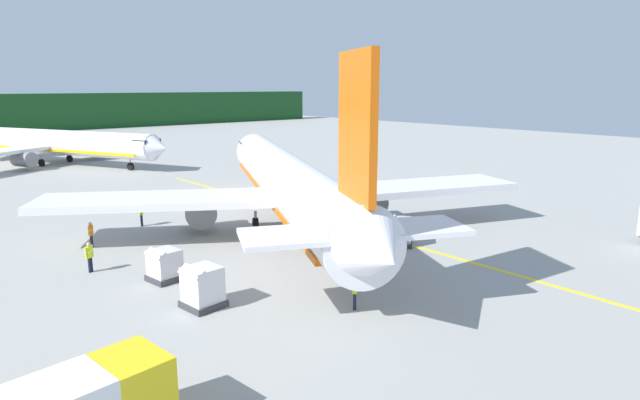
{
  "coord_description": "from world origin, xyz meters",
  "views": [
    {
      "loc": [
        -0.46,
        -9.3,
        10.4
      ],
      "look_at": [
        22.6,
        17.74,
        2.8
      ],
      "focal_mm": 30.11,
      "sensor_mm": 36.0,
      "label": 1
    }
  ],
  "objects_px": {
    "airliner_foreground": "(288,183)",
    "crew_loader_right": "(89,255)",
    "airliner_mid_apron": "(58,143)",
    "crew_marshaller": "(355,289)",
    "cargo_container_near": "(164,265)",
    "crew_loader_left": "(91,233)",
    "cargo_container_mid": "(400,232)",
    "crew_supervisor": "(141,212)",
    "cargo_container_far": "(202,287)"
  },
  "relations": [
    {
      "from": "airliner_foreground",
      "to": "cargo_container_near",
      "type": "relative_size",
      "value": 20.88
    },
    {
      "from": "cargo_container_mid",
      "to": "cargo_container_far",
      "type": "height_order",
      "value": "cargo_container_far"
    },
    {
      "from": "airliner_foreground",
      "to": "airliner_mid_apron",
      "type": "distance_m",
      "value": 46.14
    },
    {
      "from": "airliner_foreground",
      "to": "cargo_container_near",
      "type": "bearing_deg",
      "value": -158.89
    },
    {
      "from": "crew_supervisor",
      "to": "cargo_container_far",
      "type": "bearing_deg",
      "value": -103.0
    },
    {
      "from": "airliner_foreground",
      "to": "crew_loader_right",
      "type": "relative_size",
      "value": 22.17
    },
    {
      "from": "airliner_foreground",
      "to": "airliner_mid_apron",
      "type": "relative_size",
      "value": 1.16
    },
    {
      "from": "cargo_container_mid",
      "to": "crew_loader_left",
      "type": "xyz_separation_m",
      "value": [
        -15.74,
        12.74,
        0.09
      ]
    },
    {
      "from": "airliner_foreground",
      "to": "crew_loader_left",
      "type": "bearing_deg",
      "value": 162.01
    },
    {
      "from": "cargo_container_near",
      "to": "crew_loader_right",
      "type": "height_order",
      "value": "cargo_container_near"
    },
    {
      "from": "crew_marshaller",
      "to": "airliner_mid_apron",
      "type": "bearing_deg",
      "value": 87.03
    },
    {
      "from": "crew_supervisor",
      "to": "crew_marshaller",
      "type": "bearing_deg",
      "value": -85.95
    },
    {
      "from": "crew_loader_right",
      "to": "crew_marshaller",
      "type": "bearing_deg",
      "value": -59.88
    },
    {
      "from": "cargo_container_near",
      "to": "crew_marshaller",
      "type": "bearing_deg",
      "value": -61.37
    },
    {
      "from": "crew_loader_right",
      "to": "cargo_container_near",
      "type": "bearing_deg",
      "value": -56.55
    },
    {
      "from": "airliner_foreground",
      "to": "cargo_container_near",
      "type": "distance_m",
      "value": 13.04
    },
    {
      "from": "airliner_mid_apron",
      "to": "crew_loader_left",
      "type": "xyz_separation_m",
      "value": [
        -9.32,
        -41.78,
        -1.9
      ]
    },
    {
      "from": "airliner_mid_apron",
      "to": "crew_marshaller",
      "type": "distance_m",
      "value": 60.2
    },
    {
      "from": "cargo_container_near",
      "to": "crew_marshaller",
      "type": "xyz_separation_m",
      "value": [
        5.18,
        -9.48,
        0.13
      ]
    },
    {
      "from": "airliner_mid_apron",
      "to": "crew_marshaller",
      "type": "bearing_deg",
      "value": -92.97
    },
    {
      "from": "airliner_mid_apron",
      "to": "crew_supervisor",
      "type": "bearing_deg",
      "value": -96.85
    },
    {
      "from": "cargo_container_near",
      "to": "crew_loader_left",
      "type": "bearing_deg",
      "value": 96.65
    },
    {
      "from": "cargo_container_mid",
      "to": "crew_supervisor",
      "type": "xyz_separation_m",
      "value": [
        -11.05,
        15.94,
        0.13
      ]
    },
    {
      "from": "crew_marshaller",
      "to": "crew_supervisor",
      "type": "height_order",
      "value": "crew_supervisor"
    },
    {
      "from": "airliner_foreground",
      "to": "cargo_container_mid",
      "type": "xyz_separation_m",
      "value": [
        2.77,
        -8.53,
        -2.46
      ]
    },
    {
      "from": "crew_supervisor",
      "to": "cargo_container_near",
      "type": "bearing_deg",
      "value": -106.91
    },
    {
      "from": "crew_loader_left",
      "to": "crew_supervisor",
      "type": "distance_m",
      "value": 5.67
    },
    {
      "from": "airliner_mid_apron",
      "to": "crew_loader_left",
      "type": "bearing_deg",
      "value": -102.57
    },
    {
      "from": "cargo_container_far",
      "to": "crew_marshaller",
      "type": "relative_size",
      "value": 1.26
    },
    {
      "from": "crew_loader_right",
      "to": "airliner_foreground",
      "type": "bearing_deg",
      "value": 2.34
    },
    {
      "from": "crew_loader_left",
      "to": "crew_loader_right",
      "type": "distance_m",
      "value": 5.07
    },
    {
      "from": "cargo_container_mid",
      "to": "airliner_foreground",
      "type": "bearing_deg",
      "value": 108.01
    },
    {
      "from": "airliner_mid_apron",
      "to": "crew_marshaller",
      "type": "relative_size",
      "value": 19.9
    },
    {
      "from": "cargo_container_far",
      "to": "cargo_container_near",
      "type": "bearing_deg",
      "value": 87.82
    },
    {
      "from": "cargo_container_near",
      "to": "crew_supervisor",
      "type": "bearing_deg",
      "value": 73.09
    },
    {
      "from": "cargo_container_near",
      "to": "crew_loader_right",
      "type": "relative_size",
      "value": 1.06
    },
    {
      "from": "crew_marshaller",
      "to": "crew_supervisor",
      "type": "bearing_deg",
      "value": 94.05
    },
    {
      "from": "cargo_container_mid",
      "to": "crew_loader_right",
      "type": "height_order",
      "value": "cargo_container_mid"
    },
    {
      "from": "airliner_mid_apron",
      "to": "cargo_container_mid",
      "type": "bearing_deg",
      "value": -83.29
    },
    {
      "from": "airliner_foreground",
      "to": "airliner_mid_apron",
      "type": "xyz_separation_m",
      "value": [
        -3.65,
        45.99,
        -0.47
      ]
    },
    {
      "from": "crew_loader_left",
      "to": "crew_loader_right",
      "type": "height_order",
      "value": "crew_loader_right"
    },
    {
      "from": "cargo_container_near",
      "to": "cargo_container_far",
      "type": "height_order",
      "value": "cargo_container_far"
    },
    {
      "from": "airliner_mid_apron",
      "to": "crew_marshaller",
      "type": "xyz_separation_m",
      "value": [
        -3.11,
        -60.08,
        -1.92
      ]
    },
    {
      "from": "cargo_container_near",
      "to": "cargo_container_far",
      "type": "distance_m",
      "value": 4.57
    },
    {
      "from": "airliner_foreground",
      "to": "crew_marshaller",
      "type": "distance_m",
      "value": 15.81
    },
    {
      "from": "crew_marshaller",
      "to": "cargo_container_near",
      "type": "bearing_deg",
      "value": 118.63
    },
    {
      "from": "cargo_container_mid",
      "to": "crew_marshaller",
      "type": "relative_size",
      "value": 1.34
    },
    {
      "from": "cargo_container_far",
      "to": "crew_marshaller",
      "type": "xyz_separation_m",
      "value": [
        5.35,
        -4.92,
        -0.01
      ]
    },
    {
      "from": "airliner_foreground",
      "to": "cargo_container_near",
      "type": "xyz_separation_m",
      "value": [
        -11.94,
        -4.61,
        -2.53
      ]
    },
    {
      "from": "cargo_container_mid",
      "to": "airliner_mid_apron",
      "type": "bearing_deg",
      "value": 96.71
    }
  ]
}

